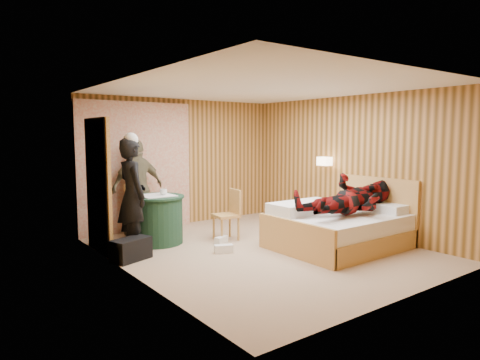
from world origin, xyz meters
TOP-DOWN VIEW (x-y plane):
  - floor at (0.00, 0.00)m, footprint 4.20×5.00m
  - ceiling at (0.00, 0.00)m, footprint 4.20×5.00m
  - wall_back at (0.00, 2.50)m, footprint 4.20×0.02m
  - wall_left at (-2.10, 0.00)m, footprint 0.02×5.00m
  - wall_right at (2.10, 0.00)m, footprint 0.02×5.00m
  - curtain at (-1.00, 2.43)m, footprint 2.20×0.08m
  - doorway at (-2.06, 1.40)m, footprint 0.06×0.90m
  - wall_lamp at (1.92, 0.45)m, footprint 0.26×0.24m
  - bed at (1.13, -0.60)m, footprint 2.00×1.56m
  - nightstand at (1.88, 0.13)m, footprint 0.42×0.57m
  - round_table at (-1.12, 1.35)m, footprint 0.91×0.91m
  - chair_far at (-1.13, 2.06)m, footprint 0.49×0.49m
  - chair_near at (0.01, 0.85)m, footprint 0.44×0.44m
  - duffel_bag at (-1.85, 0.67)m, footprint 0.63×0.47m
  - sneaker_left at (-0.27, 0.69)m, footprint 0.28×0.19m
  - sneaker_right at (-0.57, 0.20)m, footprint 0.30×0.22m
  - woman_standing at (-1.65, 1.07)m, footprint 0.43×0.64m
  - man_at_table at (-1.12, 2.11)m, footprint 1.07×0.59m
  - man_on_bed at (1.15, -0.83)m, footprint 0.86×0.67m
  - book_lower at (1.88, 0.08)m, footprint 0.19×0.24m
  - book_upper at (1.88, 0.08)m, footprint 0.24×0.27m
  - cup_nightstand at (1.88, 0.26)m, footprint 0.11×0.11m
  - cup_table at (-1.02, 1.30)m, footprint 0.16×0.16m

SIDE VIEW (x-z plane):
  - floor at x=0.00m, z-range -0.01..0.01m
  - sneaker_left at x=-0.27m, z-range 0.00..0.11m
  - sneaker_right at x=-0.57m, z-range 0.00..0.13m
  - duffel_bag at x=-1.85m, z-range 0.00..0.32m
  - nightstand at x=1.88m, z-range 0.01..0.56m
  - bed at x=1.13m, z-range -0.23..0.85m
  - round_table at x=-1.12m, z-range 0.00..0.81m
  - chair_near at x=0.01m, z-range 0.07..0.93m
  - chair_far at x=-1.13m, z-range 0.07..1.00m
  - book_lower at x=1.88m, z-range 0.55..0.57m
  - book_upper at x=1.88m, z-range 0.57..0.59m
  - cup_nightstand at x=1.88m, z-range 0.55..0.64m
  - cup_table at x=-1.02m, z-range 0.81..0.90m
  - man_at_table at x=-1.12m, z-range 0.00..1.72m
  - woman_standing at x=-1.65m, z-range 0.00..1.75m
  - man_on_bed at x=1.15m, z-range 0.08..1.85m
  - doorway at x=-2.06m, z-range 0.00..2.05m
  - curtain at x=-1.00m, z-range 0.00..2.40m
  - wall_back at x=0.00m, z-range 0.00..2.50m
  - wall_left at x=-2.10m, z-range 0.00..2.50m
  - wall_right at x=2.10m, z-range 0.00..2.50m
  - wall_lamp at x=1.92m, z-range 1.22..1.38m
  - ceiling at x=0.00m, z-range 2.50..2.50m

